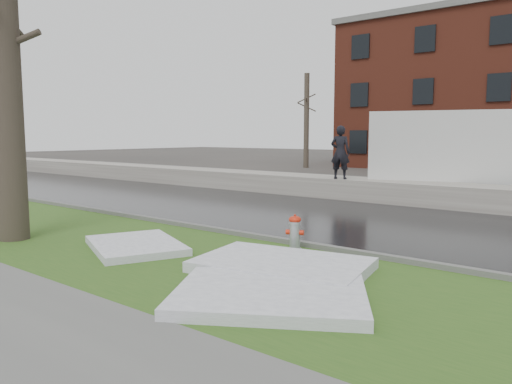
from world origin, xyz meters
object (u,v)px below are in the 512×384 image
Objects in this scene: fire_hydrant at (295,232)px; worker at (340,152)px; box_truck at (474,154)px; tree at (4,51)px.

worker reaches higher than fire_hydrant.
worker is (-3.25, 7.58, 1.26)m from fire_hydrant.
box_truck is at bearing -158.71° from worker.
tree is at bearing -175.47° from fire_hydrant.
tree is 0.85× the size of box_truck.
fire_hydrant is at bearing 99.33° from worker.
fire_hydrant is 0.09× the size of tree.
box_truck is 4.57m from worker.
fire_hydrant is 7.13m from tree.
box_truck is (0.48, 10.22, 1.22)m from fire_hydrant.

